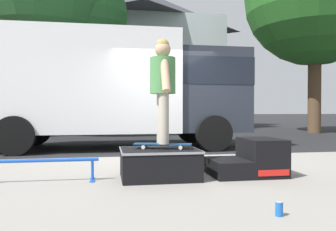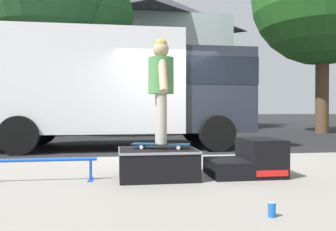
% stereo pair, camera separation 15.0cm
% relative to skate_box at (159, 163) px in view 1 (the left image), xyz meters
% --- Properties ---
extents(ground_plane, '(140.00, 140.00, 0.00)m').
position_rel_skate_box_xyz_m(ground_plane, '(0.73, 2.75, -0.33)').
color(ground_plane, black).
extents(sidewalk_slab, '(50.00, 5.00, 0.12)m').
position_rel_skate_box_xyz_m(sidewalk_slab, '(0.73, -0.25, -0.27)').
color(sidewalk_slab, gray).
rests_on(sidewalk_slab, ground).
extents(skate_box, '(1.03, 0.82, 0.39)m').
position_rel_skate_box_xyz_m(skate_box, '(0.00, 0.00, 0.00)').
color(skate_box, black).
rests_on(skate_box, sidewalk_slab).
extents(kicker_ramp, '(0.99, 0.74, 0.51)m').
position_rel_skate_box_xyz_m(kicker_ramp, '(1.31, -0.00, 0.00)').
color(kicker_ramp, black).
rests_on(kicker_ramp, sidewalk_slab).
extents(grind_rail, '(1.42, 0.28, 0.30)m').
position_rel_skate_box_xyz_m(grind_rail, '(-1.51, 0.00, 0.01)').
color(grind_rail, blue).
rests_on(grind_rail, sidewalk_slab).
extents(skateboard, '(0.80, 0.42, 0.07)m').
position_rel_skate_box_xyz_m(skateboard, '(0.05, 0.04, 0.24)').
color(skateboard, navy).
rests_on(skateboard, skate_box).
extents(skater_kid, '(0.34, 0.73, 1.42)m').
position_rel_skate_box_xyz_m(skater_kid, '(0.05, 0.04, 1.08)').
color(skater_kid, '#B7AD99').
rests_on(skater_kid, skateboard).
extents(soda_can, '(0.07, 0.07, 0.13)m').
position_rel_skate_box_xyz_m(soda_can, '(0.77, -1.84, -0.15)').
color(soda_can, '#1959B2').
rests_on(soda_can, sidewalk_slab).
extents(box_truck, '(6.91, 2.63, 3.05)m').
position_rel_skate_box_xyz_m(box_truck, '(-0.38, 4.95, 1.37)').
color(box_truck, white).
rests_on(box_truck, ground).
extents(street_tree_main, '(5.76, 5.23, 8.06)m').
position_rel_skate_box_xyz_m(street_tree_main, '(-2.68, 9.62, 4.95)').
color(street_tree_main, brown).
rests_on(street_tree_main, ground).
extents(street_tree_neighbour, '(6.77, 6.15, 9.16)m').
position_rel_skate_box_xyz_m(street_tree_neighbour, '(8.75, 9.57, 5.57)').
color(street_tree_neighbour, brown).
rests_on(street_tree_neighbour, ground).
extents(house_behind, '(9.54, 8.23, 8.40)m').
position_rel_skate_box_xyz_m(house_behind, '(1.00, 16.59, 3.91)').
color(house_behind, silver).
rests_on(house_behind, ground).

